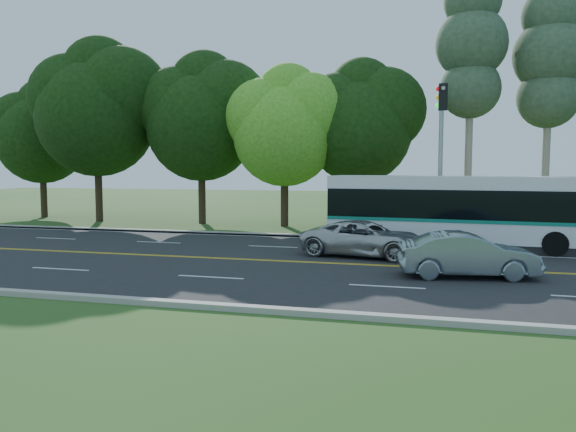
% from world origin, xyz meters
% --- Properties ---
extents(ground, '(120.00, 120.00, 0.00)m').
position_xyz_m(ground, '(0.00, 0.00, 0.00)').
color(ground, '#2A4E1A').
rests_on(ground, ground).
extents(road, '(60.00, 14.00, 0.02)m').
position_xyz_m(road, '(0.00, 0.00, 0.01)').
color(road, black).
rests_on(road, ground).
extents(curb_north, '(60.00, 0.30, 0.15)m').
position_xyz_m(curb_north, '(0.00, 7.15, 0.07)').
color(curb_north, '#A19C91').
rests_on(curb_north, ground).
extents(curb_south, '(60.00, 0.30, 0.15)m').
position_xyz_m(curb_south, '(0.00, -7.15, 0.07)').
color(curb_south, '#A19C91').
rests_on(curb_south, ground).
extents(grass_verge, '(60.00, 4.00, 0.10)m').
position_xyz_m(grass_verge, '(0.00, 9.00, 0.05)').
color(grass_verge, '#2A4E1A').
rests_on(grass_verge, ground).
extents(lane_markings, '(57.60, 13.82, 0.00)m').
position_xyz_m(lane_markings, '(-0.09, 0.00, 0.02)').
color(lane_markings, gold).
rests_on(lane_markings, road).
extents(tree_row, '(44.70, 9.10, 13.84)m').
position_xyz_m(tree_row, '(-5.15, 12.13, 6.73)').
color(tree_row, black).
rests_on(tree_row, ground).
extents(bougainvillea_hedge, '(9.50, 2.25, 1.50)m').
position_xyz_m(bougainvillea_hedge, '(7.18, 8.15, 0.72)').
color(bougainvillea_hedge, maroon).
rests_on(bougainvillea_hedge, ground).
extents(traffic_signal, '(0.42, 6.10, 7.00)m').
position_xyz_m(traffic_signal, '(6.49, 5.40, 4.67)').
color(traffic_signal, '#92969A').
rests_on(traffic_signal, ground).
extents(transit_bus, '(11.92, 3.51, 3.08)m').
position_xyz_m(transit_bus, '(7.65, 5.19, 1.54)').
color(transit_bus, white).
rests_on(transit_bus, road).
extents(sedan, '(4.46, 2.18, 1.41)m').
position_xyz_m(sedan, '(7.33, -1.44, 0.72)').
color(sedan, slate).
rests_on(sedan, road).
extents(suv, '(5.25, 3.08, 1.37)m').
position_xyz_m(suv, '(3.71, 1.93, 0.71)').
color(suv, '#B8BABD').
rests_on(suv, road).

